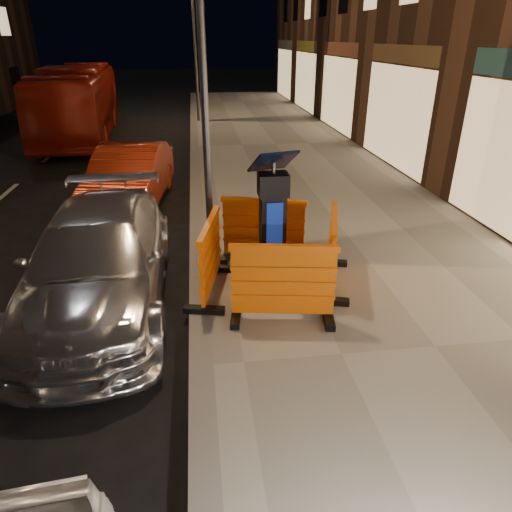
{
  "coord_description": "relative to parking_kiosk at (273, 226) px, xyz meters",
  "views": [
    {
      "loc": [
        0.1,
        -4.45,
        3.75
      ],
      "look_at": [
        0.8,
        1.0,
        1.1
      ],
      "focal_mm": 32.0,
      "sensor_mm": 36.0,
      "label": 1
    }
  ],
  "objects": [
    {
      "name": "ground_plane",
      "position": [
        -1.16,
        -1.82,
        -1.18
      ],
      "size": [
        120.0,
        120.0,
        0.0
      ],
      "primitive_type": "plane",
      "color": "black",
      "rests_on": "ground"
    },
    {
      "name": "sidewalk",
      "position": [
        1.84,
        -1.82,
        -1.1
      ],
      "size": [
        6.0,
        60.0,
        0.15
      ],
      "primitive_type": "cube",
      "color": "gray",
      "rests_on": "ground"
    },
    {
      "name": "kerb",
      "position": [
        -1.16,
        -1.82,
        -1.1
      ],
      "size": [
        0.3,
        60.0,
        0.15
      ],
      "primitive_type": "cube",
      "color": "slate",
      "rests_on": "ground"
    },
    {
      "name": "parking_kiosk",
      "position": [
        0.0,
        0.0,
        0.0
      ],
      "size": [
        0.79,
        0.79,
        2.06
      ],
      "primitive_type": "cube",
      "rotation": [
        0.0,
        0.0,
        -0.25
      ],
      "color": "black",
      "rests_on": "sidewalk"
    },
    {
      "name": "barrier_front",
      "position": [
        0.0,
        -0.95,
        -0.46
      ],
      "size": [
        1.55,
        0.83,
        1.15
      ],
      "primitive_type": "cube",
      "rotation": [
        0.0,
        0.0,
        -0.16
      ],
      "color": "#F96708",
      "rests_on": "sidewalk"
    },
    {
      "name": "barrier_back",
      "position": [
        0.0,
        0.95,
        -0.46
      ],
      "size": [
        1.59,
        1.01,
        1.15
      ],
      "primitive_type": "cube",
      "rotation": [
        0.0,
        0.0,
        -0.3
      ],
      "color": "#F96708",
      "rests_on": "sidewalk"
    },
    {
      "name": "barrier_kerbside",
      "position": [
        -0.95,
        0.0,
        -0.46
      ],
      "size": [
        0.9,
        1.57,
        1.15
      ],
      "primitive_type": "cube",
      "rotation": [
        0.0,
        0.0,
        1.36
      ],
      "color": "#F96708",
      "rests_on": "sidewalk"
    },
    {
      "name": "barrier_bldgside",
      "position": [
        0.95,
        0.0,
        -0.46
      ],
      "size": [
        0.99,
        1.58,
        1.15
      ],
      "primitive_type": "cube",
      "rotation": [
        0.0,
        0.0,
        1.29
      ],
      "color": "#F96708",
      "rests_on": "sidewalk"
    },
    {
      "name": "car_silver",
      "position": [
        -2.62,
        0.14,
        -1.18
      ],
      "size": [
        2.13,
        4.98,
        1.43
      ],
      "primitive_type": "imported",
      "rotation": [
        0.0,
        0.0,
        0.02
      ],
      "color": "silver",
      "rests_on": "ground"
    },
    {
      "name": "car_red",
      "position": [
        -2.71,
        4.73,
        -1.18
      ],
      "size": [
        1.94,
        4.4,
        1.4
      ],
      "primitive_type": "imported",
      "rotation": [
        0.0,
        0.0,
        -0.11
      ],
      "color": "#9F2914",
      "rests_on": "ground"
    },
    {
      "name": "bus_doubledecker",
      "position": [
        -5.69,
        13.76,
        -1.18
      ],
      "size": [
        3.1,
        9.99,
        2.74
      ],
      "primitive_type": "imported",
      "rotation": [
        0.0,
        0.0,
        0.08
      ],
      "color": "maroon",
      "rests_on": "ground"
    },
    {
      "name": "street_lamp_mid",
      "position": [
        -0.91,
        1.18,
        1.97
      ],
      "size": [
        0.12,
        0.12,
        6.0
      ],
      "primitive_type": "cylinder",
      "color": "#3F3F44",
      "rests_on": "sidewalk"
    },
    {
      "name": "street_lamp_far",
      "position": [
        -0.91,
        16.18,
        1.97
      ],
      "size": [
        0.12,
        0.12,
        6.0
      ],
      "primitive_type": "cylinder",
      "color": "#3F3F44",
      "rests_on": "sidewalk"
    }
  ]
}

